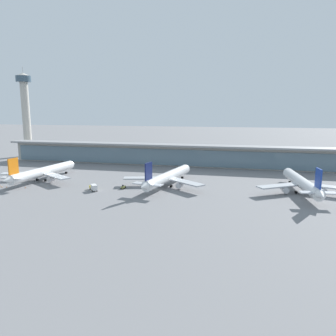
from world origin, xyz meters
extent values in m
plane|color=slate|center=(0.00, 0.00, 0.00)|extent=(1200.00, 1200.00, 0.00)
cylinder|color=white|center=(-67.70, 6.27, 4.88)|extent=(9.88, 49.10, 5.15)
cone|color=white|center=(-65.13, 32.63, 4.88)|extent=(5.47, 5.10, 5.05)
cone|color=white|center=(-70.26, -19.82, 5.40)|extent=(5.16, 6.09, 4.63)
cube|color=black|center=(-65.41, 29.69, 5.78)|extent=(4.05, 2.50, 0.62)
cube|color=#B7BABF|center=(-79.19, 2.89, 3.98)|extent=(22.78, 13.07, 0.62)
cube|color=#B7BABF|center=(-57.09, 0.73, 3.98)|extent=(21.88, 16.47, 0.62)
cylinder|color=silver|center=(-76.58, 2.12, 2.21)|extent=(3.19, 3.99, 2.84)
cylinder|color=silver|center=(-59.80, 0.48, 2.21)|extent=(3.19, 3.99, 2.84)
cube|color=orange|center=(-69.82, -15.37, 11.45)|extent=(1.22, 6.25, 7.99)
cube|color=#B7BABF|center=(-69.91, -16.26, 5.66)|extent=(14.52, 5.27, 0.44)
cylinder|color=black|center=(-70.79, 3.90, 0.62)|extent=(1.18, 1.34, 1.24)
cylinder|color=black|center=(-65.13, 3.35, 0.62)|extent=(1.18, 1.34, 1.24)
cylinder|color=black|center=(-65.80, 25.72, 0.62)|extent=(1.18, 1.34, 1.24)
cylinder|color=white|center=(3.05, 8.93, 4.88)|extent=(14.37, 48.92, 5.15)
cone|color=white|center=(8.10, 34.92, 4.88)|extent=(5.84, 5.51, 5.05)
cone|color=white|center=(-1.95, -16.81, 5.40)|extent=(5.63, 6.44, 4.63)
cube|color=black|center=(7.54, 32.03, 5.78)|extent=(4.20, 2.83, 0.62)
cube|color=#B7BABF|center=(-8.70, 6.64, 3.98)|extent=(22.91, 11.24, 0.62)
cube|color=#B7BABF|center=(13.09, 2.41, 3.98)|extent=(21.15, 17.89, 0.62)
cylinder|color=silver|center=(-6.18, 5.63, 2.21)|extent=(3.50, 4.20, 2.84)
cylinder|color=silver|center=(10.38, 2.41, 2.21)|extent=(3.50, 4.20, 2.84)
cube|color=#141E51|center=(-1.10, -12.43, 11.45)|extent=(1.80, 6.22, 7.99)
cube|color=#B7BABF|center=(-1.27, -13.30, 5.66)|extent=(14.69, 6.54, 0.44)
cylinder|color=black|center=(-0.24, 6.86, 0.62)|extent=(1.28, 1.42, 1.24)
cylinder|color=black|center=(5.33, 5.77, 0.62)|extent=(1.28, 1.42, 1.24)
cylinder|color=black|center=(6.78, 28.10, 0.62)|extent=(1.28, 1.42, 1.24)
cylinder|color=white|center=(67.79, 10.42, 4.88)|extent=(11.54, 49.09, 5.15)
cone|color=white|center=(64.30, 36.66, 4.88)|extent=(5.61, 5.26, 5.05)
cone|color=white|center=(71.25, -15.57, 5.40)|extent=(5.34, 6.23, 4.63)
cube|color=black|center=(64.69, 33.74, 5.78)|extent=(4.11, 2.62, 0.62)
cube|color=#B7BABF|center=(57.38, 4.51, 3.98)|extent=(21.64, 17.01, 0.62)
cube|color=#B7BABF|center=(79.38, 7.44, 3.98)|extent=(22.86, 12.41, 0.62)
cylinder|color=silver|center=(60.09, 4.35, 2.21)|extent=(3.31, 4.07, 2.84)
cylinder|color=silver|center=(76.81, 6.57, 2.21)|extent=(3.31, 4.07, 2.84)
cube|color=#193899|center=(70.66, -11.15, 11.45)|extent=(1.44, 6.24, 7.99)
cube|color=#B7BABF|center=(70.77, -12.03, 5.66)|extent=(14.60, 5.75, 0.44)
cylinder|color=black|center=(65.32, 7.40, 0.62)|extent=(1.22, 1.37, 1.24)
cylinder|color=black|center=(70.96, 8.15, 0.62)|extent=(1.22, 1.37, 1.24)
cylinder|color=black|center=(65.21, 29.78, 0.62)|extent=(1.22, 1.37, 1.24)
cube|color=yellow|center=(-32.17, -6.99, 1.20)|extent=(2.92, 2.85, 1.50)
cube|color=black|center=(-32.68, -6.38, 1.50)|extent=(1.67, 1.41, 0.70)
cube|color=silver|center=(-29.56, -10.15, 1.85)|extent=(4.71, 5.01, 2.50)
cylinder|color=black|center=(-32.48, -8.28, 0.45)|extent=(0.79, 0.87, 0.90)
cylinder|color=black|center=(-30.85, -6.93, 0.45)|extent=(0.79, 0.87, 0.90)
cylinder|color=black|center=(-29.42, -11.98, 0.45)|extent=(0.79, 0.87, 0.90)
cylinder|color=black|center=(-27.79, -10.63, 0.45)|extent=(0.79, 0.87, 0.90)
cube|color=olive|center=(-17.33, -2.69, 0.90)|extent=(1.66, 2.88, 0.90)
cube|color=black|center=(-17.35, -2.99, 1.70)|extent=(0.74, 0.74, 0.70)
cylinder|color=black|center=(-17.98, -1.67, 0.45)|extent=(0.33, 0.91, 0.90)
cylinder|color=black|center=(-16.56, -1.76, 0.45)|extent=(0.33, 0.91, 0.90)
cylinder|color=black|center=(-18.10, -3.63, 0.45)|extent=(0.33, 0.91, 0.90)
cylinder|color=black|center=(-16.67, -3.71, 0.45)|extent=(0.33, 0.91, 0.90)
cube|color=#B2ADA3|center=(0.00, 70.47, 7.00)|extent=(261.97, 8.00, 14.00)
cube|color=slate|center=(0.00, 66.17, 6.30)|extent=(256.73, 0.50, 11.20)
cube|color=gray|center=(0.00, 68.47, 14.60)|extent=(267.21, 12.80, 1.20)
cylinder|color=#B2ADA3|center=(-138.50, 89.24, 30.67)|extent=(6.40, 6.40, 61.34)
cylinder|color=#384C5B|center=(-138.50, 89.24, 63.84)|extent=(12.00, 12.00, 5.00)
cone|color=#B2ADA3|center=(-138.50, 89.24, 67.54)|extent=(10.20, 10.20, 2.40)
cylinder|color=#99999E|center=(-138.50, 89.24, 71.24)|extent=(0.36, 0.36, 5.00)
cone|color=orange|center=(-81.39, -12.24, 0.35)|extent=(0.44, 0.44, 0.70)
cube|color=black|center=(-81.39, -12.24, 0.02)|extent=(0.62, 0.62, 0.04)
cone|color=orange|center=(-65.90, -12.75, 0.35)|extent=(0.44, 0.44, 0.70)
cube|color=black|center=(-65.90, -12.75, 0.02)|extent=(0.62, 0.62, 0.04)
cone|color=orange|center=(-78.67, -14.14, 0.35)|extent=(0.44, 0.44, 0.70)
cube|color=black|center=(-78.67, -14.14, 0.02)|extent=(0.62, 0.62, 0.04)
cone|color=orange|center=(-76.04, -13.79, 0.35)|extent=(0.44, 0.44, 0.70)
cube|color=black|center=(-76.04, -13.79, 0.02)|extent=(0.62, 0.62, 0.04)
camera|label=1|loc=(40.98, -151.04, 38.96)|focal=34.74mm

